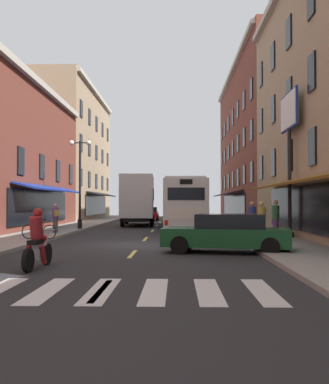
{
  "coord_description": "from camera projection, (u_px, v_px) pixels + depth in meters",
  "views": [
    {
      "loc": [
        1.55,
        -19.12,
        1.8
      ],
      "look_at": [
        0.8,
        8.45,
        2.47
      ],
      "focal_mm": 41.62,
      "sensor_mm": 36.0,
      "label": 1
    }
  ],
  "objects": [
    {
      "name": "ground_plane",
      "position": [
        141.0,
        246.0,
        19.1
      ],
      "size": [
        34.8,
        80.0,
        0.1
      ],
      "primitive_type": "cube",
      "color": "#28282B"
    },
    {
      "name": "lane_centre_dashes",
      "position": [
        140.0,
        245.0,
        18.86
      ],
      "size": [
        0.14,
        73.9,
        0.01
      ],
      "color": "#DBCC4C",
      "rests_on": "ground"
    },
    {
      "name": "crosswalk_near",
      "position": [
        101.0,
        290.0,
        9.11
      ],
      "size": [
        7.1,
        2.8,
        0.01
      ],
      "color": "silver",
      "rests_on": "ground"
    },
    {
      "name": "sidewalk_left",
      "position": [
        5.0,
        243.0,
        19.27
      ],
      "size": [
        3.0,
        80.0,
        0.14
      ],
      "primitive_type": "cube",
      "color": "gray",
      "rests_on": "ground"
    },
    {
      "name": "sidewalk_right",
      "position": [
        279.0,
        243.0,
        18.95
      ],
      "size": [
        3.0,
        80.0,
        0.14
      ],
      "primitive_type": "cube",
      "color": "gray",
      "rests_on": "ground"
    },
    {
      "name": "billboard_sign",
      "position": [
        289.0,
        126.0,
        21.68
      ],
      "size": [
        0.4,
        2.93,
        7.04
      ],
      "color": "black",
      "rests_on": "sidewalk_right"
    },
    {
      "name": "transit_bus",
      "position": [
        183.0,
        204.0,
        30.11
      ],
      "size": [
        2.79,
        11.26,
        3.32
      ],
      "color": "silver",
      "rests_on": "ground"
    },
    {
      "name": "box_truck",
      "position": [
        138.0,
        200.0,
        35.12
      ],
      "size": [
        2.71,
        7.74,
        3.88
      ],
      "color": "white",
      "rests_on": "ground"
    },
    {
      "name": "sedan_near",
      "position": [
        227.0,
        233.0,
        16.0
      ],
      "size": [
        4.74,
        2.59,
        1.39
      ],
      "color": "#144723",
      "rests_on": "ground"
    },
    {
      "name": "sedan_mid",
      "position": [
        149.0,
        213.0,
        45.94
      ],
      "size": [
        1.99,
        4.55,
        1.35
      ],
      "color": "maroon",
      "rests_on": "ground"
    },
    {
      "name": "motorcycle_rider",
      "position": [
        38.0,
        243.0,
        12.16
      ],
      "size": [
        0.62,
        2.07,
        1.66
      ],
      "color": "black",
      "rests_on": "ground"
    },
    {
      "name": "bicycle_mid",
      "position": [
        39.0,
        231.0,
        20.32
      ],
      "size": [
        1.69,
        0.5,
        0.91
      ],
      "color": "black",
      "rests_on": "sidewalk_left"
    },
    {
      "name": "pedestrian_near",
      "position": [
        56.0,
        218.0,
        24.65
      ],
      "size": [
        0.45,
        0.52,
        1.6
      ],
      "rotation": [
        0.0,
        0.0,
        0.52
      ],
      "color": "#4C4C51",
      "rests_on": "sidewalk_left"
    },
    {
      "name": "pedestrian_mid",
      "position": [
        262.0,
        221.0,
        19.2
      ],
      "size": [
        0.36,
        0.36,
        1.73
      ],
      "rotation": [
        0.0,
        0.0,
        3.41
      ],
      "color": "navy",
      "rests_on": "sidewalk_right"
    },
    {
      "name": "pedestrian_far",
      "position": [
        276.0,
        218.0,
        21.49
      ],
      "size": [
        0.36,
        0.36,
        1.8
      ],
      "rotation": [
        0.0,
        0.0,
        3.02
      ],
      "color": "#66387F",
      "rests_on": "sidewalk_right"
    },
    {
      "name": "pedestrian_rear",
      "position": [
        252.0,
        219.0,
        21.28
      ],
      "size": [
        0.36,
        0.36,
        1.73
      ],
      "rotation": [
        0.0,
        0.0,
        3.7
      ],
      "color": "maroon",
      "rests_on": "sidewalk_right"
    },
    {
      "name": "street_lamp_twin",
      "position": [
        80.0,
        180.0,
        28.5
      ],
      "size": [
        1.42,
        0.32,
        5.68
      ],
      "color": "black",
      "rests_on": "sidewalk_left"
    }
  ]
}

